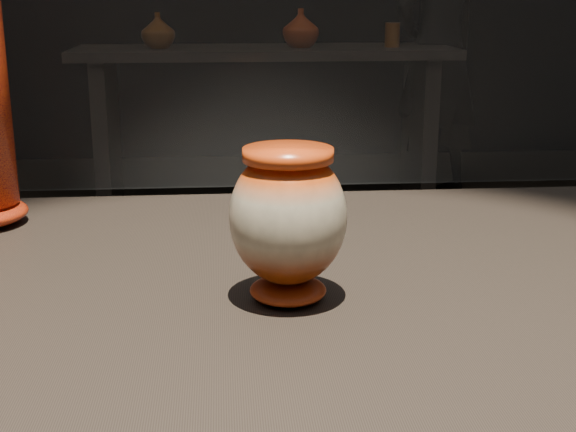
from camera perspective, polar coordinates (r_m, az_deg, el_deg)
name	(u,v)px	position (r m, az deg, el deg)	size (l,w,h in m)	color
main_vase	(288,219)	(0.81, 0.00, -0.20)	(0.14, 0.14, 0.16)	maroon
back_shelf	(265,97)	(4.35, -1.63, 8.45)	(2.00, 0.60, 0.90)	black
back_vase_left	(158,31)	(4.26, -9.23, 12.88)	(0.17, 0.17, 0.18)	brown
back_vase_mid	(301,28)	(4.29, 0.91, 13.22)	(0.19, 0.19, 0.20)	maroon
back_vase_right	(392,35)	(4.35, 7.43, 12.65)	(0.08, 0.08, 0.13)	brown
visitor	(438,51)	(4.68, 10.63, 11.43)	(0.62, 0.41, 1.71)	black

